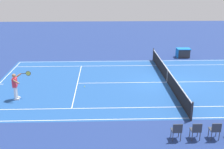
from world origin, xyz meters
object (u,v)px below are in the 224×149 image
tennis_ball (85,87)px  equipment_cart_tarped (183,53)px  tennis_net (167,76)px  tennis_player_near (16,85)px  spectator_chair_5 (215,129)px  spectator_chair_6 (196,130)px  spectator_chair_7 (177,130)px

tennis_ball → equipment_cart_tarped: size_ratio=0.05×
tennis_net → tennis_player_near: bearing=14.9°
equipment_cart_tarped → spectator_chair_5: bearing=80.4°
tennis_player_near → tennis_net: bearing=-165.1°
tennis_player_near → equipment_cart_tarped: (-12.82, -9.25, -0.49)m
spectator_chair_6 → spectator_chair_7: bearing=0.0°
spectator_chair_5 → equipment_cart_tarped: bearing=-99.6°
tennis_player_near → spectator_chair_7: tennis_player_near is taller
tennis_player_near → tennis_ball: (-4.04, -1.90, -0.90)m
tennis_net → spectator_chair_7: 7.71m
tennis_ball → spectator_chair_7: spectator_chair_7 is taller
tennis_player_near → equipment_cart_tarped: 15.82m
tennis_player_near → spectator_chair_5: tennis_player_near is taller
tennis_net → spectator_chair_5: (-0.53, 7.61, 0.03)m
tennis_player_near → spectator_chair_5: bearing=154.5°
tennis_player_near → spectator_chair_7: bearing=150.1°
spectator_chair_5 → equipment_cart_tarped: size_ratio=0.70×
tennis_net → spectator_chair_6: size_ratio=13.30×
tennis_ball → equipment_cart_tarped: equipment_cart_tarped is taller
spectator_chair_6 → tennis_net: bearing=-92.7°
tennis_net → spectator_chair_7: (1.25, 7.61, 0.03)m
equipment_cart_tarped → spectator_chair_7: bearing=73.6°
tennis_net → spectator_chair_5: 7.63m
tennis_net → tennis_ball: 5.92m
tennis_net → spectator_chair_5: size_ratio=13.30×
spectator_chair_5 → spectator_chair_7: same height
spectator_chair_5 → spectator_chair_7: 1.78m
spectator_chair_5 → spectator_chair_6: same height
tennis_net → tennis_ball: bearing=7.2°
spectator_chair_5 → spectator_chair_7: (1.78, 0.00, 0.00)m
tennis_player_near → equipment_cart_tarped: size_ratio=1.36×
spectator_chair_6 → spectator_chair_7: size_ratio=1.00×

